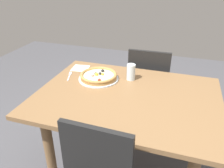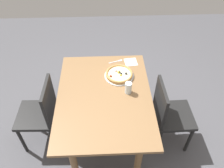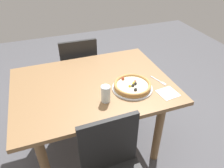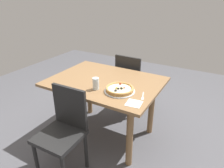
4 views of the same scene
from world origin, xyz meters
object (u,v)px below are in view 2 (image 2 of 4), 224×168
at_px(dining_table, 105,103).
at_px(napkin, 131,62).
at_px(chair_far, 169,113).
at_px(fork, 117,61).
at_px(chair_near, 41,113).
at_px(plate, 119,76).
at_px(drinking_glass, 128,88).
at_px(pizza, 119,74).

distance_m(dining_table, napkin, 0.61).
bearing_deg(chair_far, fork, -138.89).
xyz_separation_m(dining_table, chair_near, (-0.02, -0.68, -0.14)).
relative_size(chair_far, fork, 5.53).
xyz_separation_m(dining_table, plate, (-0.28, 0.17, 0.12)).
height_order(drinking_glass, napkin, drinking_glass).
bearing_deg(drinking_glass, fork, -169.98).
height_order(chair_near, chair_far, same).
distance_m(plate, fork, 0.25).
bearing_deg(fork, chair_far, -66.13).
distance_m(dining_table, chair_far, 0.70).
bearing_deg(chair_near, dining_table, -89.72).
bearing_deg(dining_table, chair_near, -91.37).
height_order(pizza, drinking_glass, drinking_glass).
relative_size(plate, pizza, 1.09).
bearing_deg(dining_table, chair_far, 85.56).
bearing_deg(dining_table, plate, 148.90).
distance_m(chair_near, napkin, 1.15).
xyz_separation_m(plate, napkin, (-0.23, 0.15, -0.00)).
bearing_deg(napkin, dining_table, -32.08).
height_order(dining_table, fork, fork).
xyz_separation_m(dining_table, fork, (-0.53, 0.15, 0.12)).
height_order(chair_near, napkin, chair_near).
distance_m(chair_near, plate, 0.93).
bearing_deg(dining_table, drinking_glass, 97.97).
height_order(plate, napkin, plate).
xyz_separation_m(plate, pizza, (0.00, -0.00, 0.03)).
xyz_separation_m(dining_table, drinking_glass, (-0.03, 0.24, 0.18)).
bearing_deg(dining_table, pizza, 148.91).
distance_m(pizza, drinking_glass, 0.26).
bearing_deg(chair_near, drinking_glass, -87.27).
bearing_deg(drinking_glass, chair_far, 78.89).
xyz_separation_m(fork, napkin, (0.02, 0.16, -0.00)).
bearing_deg(drinking_glass, napkin, 170.86).
bearing_deg(chair_near, pizza, -71.33).
xyz_separation_m(chair_near, fork, (-0.51, 0.84, 0.26)).
xyz_separation_m(chair_near, drinking_glass, (-0.02, 0.93, 0.32)).
xyz_separation_m(dining_table, chair_far, (0.05, 0.68, -0.14)).
distance_m(chair_far, pizza, 0.68).
relative_size(fork, drinking_glass, 1.27).
xyz_separation_m(chair_far, plate, (-0.33, -0.52, 0.27)).
height_order(chair_near, pizza, chair_near).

